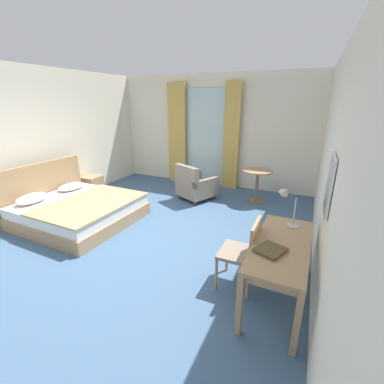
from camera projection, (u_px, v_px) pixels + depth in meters
ground at (142, 241)px, 4.52m from camera, size 5.92×7.48×0.10m
wall_back at (214, 131)px, 7.03m from camera, size 5.52×0.12×2.87m
wall_left at (20, 144)px, 5.07m from camera, size 0.12×7.08×2.87m
wall_right at (335, 174)px, 2.98m from camera, size 0.12×7.08×2.87m
balcony_glass_door at (205, 138)px, 7.10m from camera, size 1.10×0.02×2.52m
curtain_panel_left at (177, 134)px, 7.29m from camera, size 0.51×0.10×2.67m
curtain_panel_right at (231, 137)px, 6.70m from camera, size 0.40×0.10×2.67m
bed at (77, 209)px, 5.08m from camera, size 2.05×1.91×1.05m
nightstand at (92, 185)px, 6.54m from camera, size 0.42×0.43×0.46m
writing_desk at (281, 250)px, 2.94m from camera, size 0.62×1.45×0.74m
desk_chair at (244, 249)px, 3.20m from camera, size 0.43×0.47×0.90m
desk_lamp at (287, 199)px, 3.32m from camera, size 0.31×0.28×0.50m
closed_book at (270, 250)px, 2.75m from camera, size 0.35×0.37×0.03m
armchair_by_window at (195, 186)px, 6.17m from camera, size 0.97×0.99×0.85m
round_cafe_table at (257, 179)px, 5.95m from camera, size 0.67×0.67×0.75m
wall_mirror at (330, 185)px, 2.53m from camera, size 0.02×0.48×0.57m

